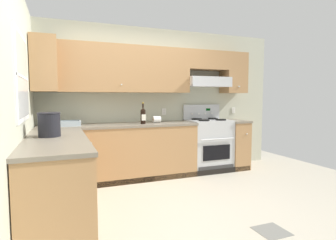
{
  "coord_description": "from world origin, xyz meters",
  "views": [
    {
      "loc": [
        -1.2,
        -3.15,
        1.34
      ],
      "look_at": [
        0.31,
        0.7,
        1.0
      ],
      "focal_mm": 29.63,
      "sensor_mm": 36.0,
      "label": 1
    }
  ],
  "objects_px": {
    "wine_bottle": "(143,115)",
    "bowl": "(67,124)",
    "paper_towel_roll": "(157,119)",
    "stove": "(208,144)",
    "bucket": "(49,124)"
  },
  "relations": [
    {
      "from": "wine_bottle",
      "to": "paper_towel_roll",
      "type": "height_order",
      "value": "wine_bottle"
    },
    {
      "from": "wine_bottle",
      "to": "paper_towel_roll",
      "type": "relative_size",
      "value": 2.67
    },
    {
      "from": "paper_towel_roll",
      "to": "stove",
      "type": "bearing_deg",
      "value": -1.6
    },
    {
      "from": "bucket",
      "to": "stove",
      "type": "bearing_deg",
      "value": 23.16
    },
    {
      "from": "wine_bottle",
      "to": "bowl",
      "type": "relative_size",
      "value": 0.89
    },
    {
      "from": "wine_bottle",
      "to": "bucket",
      "type": "xyz_separation_m",
      "value": [
        -1.37,
        -1.02,
        0.0
      ]
    },
    {
      "from": "wine_bottle",
      "to": "stove",
      "type": "bearing_deg",
      "value": 4.71
    },
    {
      "from": "stove",
      "to": "paper_towel_roll",
      "type": "distance_m",
      "value": 1.1
    },
    {
      "from": "bucket",
      "to": "paper_towel_roll",
      "type": "xyz_separation_m",
      "value": [
        1.64,
        1.15,
        -0.08
      ]
    },
    {
      "from": "stove",
      "to": "bowl",
      "type": "distance_m",
      "value": 2.47
    },
    {
      "from": "bucket",
      "to": "paper_towel_roll",
      "type": "height_order",
      "value": "bucket"
    },
    {
      "from": "stove",
      "to": "wine_bottle",
      "type": "height_order",
      "value": "wine_bottle"
    },
    {
      "from": "bucket",
      "to": "paper_towel_roll",
      "type": "distance_m",
      "value": 2.01
    },
    {
      "from": "bowl",
      "to": "paper_towel_roll",
      "type": "bearing_deg",
      "value": 0.96
    },
    {
      "from": "stove",
      "to": "bucket",
      "type": "bearing_deg",
      "value": -156.84
    }
  ]
}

